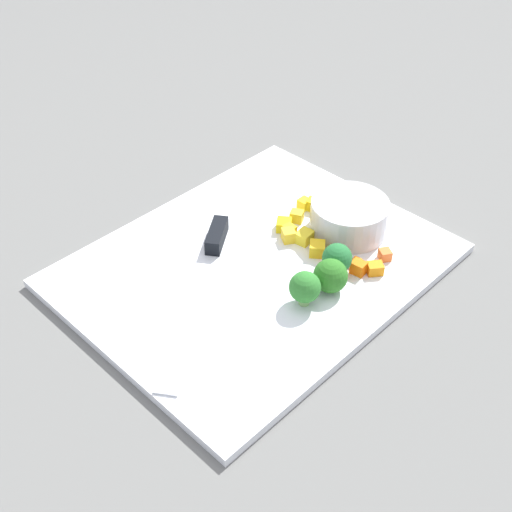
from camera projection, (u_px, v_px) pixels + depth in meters
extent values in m
plane|color=slate|center=(256.00, 269.00, 0.88)|extent=(4.00, 4.00, 0.00)
cube|color=white|center=(256.00, 265.00, 0.87)|extent=(0.47, 0.37, 0.01)
cylinder|color=silver|center=(349.00, 217.00, 0.91)|extent=(0.11, 0.11, 0.05)
cube|color=silver|center=(183.00, 341.00, 0.76)|extent=(0.14, 0.11, 0.00)
cube|color=black|center=(217.00, 235.00, 0.90)|extent=(0.06, 0.05, 0.02)
cube|color=orange|center=(375.00, 269.00, 0.85)|extent=(0.03, 0.03, 0.01)
cube|color=orange|center=(385.00, 255.00, 0.87)|extent=(0.02, 0.02, 0.01)
cube|color=orange|center=(339.00, 270.00, 0.85)|extent=(0.02, 0.02, 0.02)
cube|color=orange|center=(359.00, 268.00, 0.85)|extent=(0.02, 0.02, 0.02)
cube|color=orange|center=(356.00, 262.00, 0.86)|extent=(0.01, 0.01, 0.01)
cube|color=orange|center=(329.00, 262.00, 0.86)|extent=(0.01, 0.01, 0.01)
cube|color=orange|center=(340.00, 266.00, 0.86)|extent=(0.02, 0.02, 0.01)
cube|color=yellow|center=(289.00, 231.00, 0.91)|extent=(0.02, 0.02, 0.02)
cube|color=yellow|center=(323.00, 201.00, 0.96)|extent=(0.02, 0.02, 0.02)
cube|color=yellow|center=(284.00, 225.00, 0.92)|extent=(0.03, 0.03, 0.01)
cube|color=yellow|center=(290.00, 236.00, 0.90)|extent=(0.02, 0.02, 0.02)
cube|color=yellow|center=(314.00, 205.00, 0.96)|extent=(0.02, 0.02, 0.02)
cube|color=yellow|center=(297.00, 216.00, 0.93)|extent=(0.02, 0.02, 0.02)
cube|color=yellow|center=(317.00, 249.00, 0.88)|extent=(0.03, 0.03, 0.02)
cube|color=yellow|center=(304.00, 237.00, 0.90)|extent=(0.02, 0.02, 0.02)
cube|color=yellow|center=(304.00, 204.00, 0.96)|extent=(0.02, 0.02, 0.02)
cylinder|color=#92B465|center=(330.00, 286.00, 0.83)|extent=(0.02, 0.02, 0.01)
sphere|color=#2B6E21|center=(331.00, 276.00, 0.82)|extent=(0.04, 0.04, 0.04)
cylinder|color=#7FB062|center=(304.00, 298.00, 0.81)|extent=(0.01, 0.01, 0.02)
sphere|color=#2E782C|center=(305.00, 287.00, 0.79)|extent=(0.04, 0.04, 0.04)
cylinder|color=#8EAD61|center=(336.00, 268.00, 0.85)|extent=(0.01, 0.01, 0.01)
sphere|color=#236B32|center=(337.00, 258.00, 0.84)|extent=(0.04, 0.04, 0.04)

